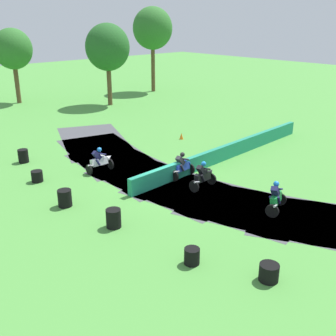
# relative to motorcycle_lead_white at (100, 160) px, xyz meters

# --- Properties ---
(ground_plane) EXTENTS (120.00, 120.00, 0.00)m
(ground_plane) POSITION_rel_motorcycle_lead_white_xyz_m (1.48, -3.77, -0.65)
(ground_plane) COLOR #4C933D
(track_asphalt) EXTENTS (9.28, 27.83, 0.01)m
(track_asphalt) POSITION_rel_motorcycle_lead_white_xyz_m (2.46, -3.71, -0.65)
(track_asphalt) COLOR #47474C
(track_asphalt) RESTS_ON ground
(safety_barrier) EXTENTS (15.94, 1.28, 0.90)m
(safety_barrier) POSITION_rel_motorcycle_lead_white_xyz_m (7.04, -3.42, -0.20)
(safety_barrier) COLOR #1E8466
(safety_barrier) RESTS_ON ground
(motorcycle_lead_white) EXTENTS (1.69, 0.77, 1.43)m
(motorcycle_lead_white) POSITION_rel_motorcycle_lead_white_xyz_m (0.00, 0.00, 0.00)
(motorcycle_lead_white) COLOR black
(motorcycle_lead_white) RESTS_ON ground
(motorcycle_chase_blue) EXTENTS (1.68, 0.83, 1.42)m
(motorcycle_chase_blue) POSITION_rel_motorcycle_lead_white_xyz_m (2.82, -3.77, 0.01)
(motorcycle_chase_blue) COLOR black
(motorcycle_chase_blue) RESTS_ON ground
(motorcycle_trailing_black) EXTENTS (1.68, 0.76, 1.42)m
(motorcycle_trailing_black) POSITION_rel_motorcycle_lead_white_xyz_m (2.57, -5.55, 0.01)
(motorcycle_trailing_black) COLOR black
(motorcycle_trailing_black) RESTS_ON ground
(motorcycle_fourth_green) EXTENTS (1.68, 1.13, 1.42)m
(motorcycle_fourth_green) POSITION_rel_motorcycle_lead_white_xyz_m (3.04, -9.56, 0.01)
(motorcycle_fourth_green) COLOR black
(motorcycle_fourth_green) RESTS_ON ground
(tire_stack_near) EXTENTS (0.60, 0.60, 0.80)m
(tire_stack_near) POSITION_rel_motorcycle_lead_white_xyz_m (-2.57, 4.40, -0.25)
(tire_stack_near) COLOR black
(tire_stack_near) RESTS_ON ground
(tire_stack_mid_a) EXTENTS (0.60, 0.60, 0.60)m
(tire_stack_mid_a) POSITION_rel_motorcycle_lead_white_xyz_m (-3.36, 0.96, -0.35)
(tire_stack_mid_a) COLOR black
(tire_stack_mid_a) RESTS_ON ground
(tire_stack_mid_b) EXTENTS (0.64, 0.64, 0.80)m
(tire_stack_mid_b) POSITION_rel_motorcycle_lead_white_xyz_m (-3.77, -2.72, -0.25)
(tire_stack_mid_b) COLOR black
(tire_stack_mid_b) RESTS_ON ground
(tire_stack_far) EXTENTS (0.63, 0.63, 0.80)m
(tire_stack_far) POSITION_rel_motorcycle_lead_white_xyz_m (-3.28, -5.90, -0.25)
(tire_stack_far) COLOR black
(tire_stack_far) RESTS_ON ground
(tire_stack_extra_a) EXTENTS (0.56, 0.56, 0.60)m
(tire_stack_extra_a) POSITION_rel_motorcycle_lead_white_xyz_m (-2.80, -9.99, -0.35)
(tire_stack_extra_a) COLOR black
(tire_stack_extra_a) RESTS_ON ground
(tire_stack_extra_b) EXTENTS (0.67, 0.67, 0.60)m
(tire_stack_extra_b) POSITION_rel_motorcycle_lead_white_xyz_m (-1.63, -12.41, -0.35)
(tire_stack_extra_b) COLOR black
(tire_stack_extra_b) RESTS_ON ground
(traffic_cone) EXTENTS (0.28, 0.28, 0.44)m
(traffic_cone) POSITION_rel_motorcycle_lead_white_xyz_m (7.90, 1.54, -0.43)
(traffic_cone) COLOR orange
(traffic_cone) RESTS_ON ground
(tree_far_right) EXTENTS (4.20, 4.20, 7.72)m
(tree_far_right) POSITION_rel_motorcycle_lead_white_xyz_m (11.13, 14.98, 4.83)
(tree_far_right) COLOR brown
(tree_far_right) RESTS_ON ground
(tree_mid_rise) EXTENTS (4.42, 4.42, 9.32)m
(tree_mid_rise) POSITION_rel_motorcycle_lead_white_xyz_m (19.41, 18.08, 6.30)
(tree_mid_rise) COLOR brown
(tree_mid_rise) RESTS_ON ground
(tree_behind_barrier) EXTENTS (3.73, 3.73, 7.24)m
(tree_behind_barrier) POSITION_rel_motorcycle_lead_white_xyz_m (4.89, 22.05, 4.59)
(tree_behind_barrier) COLOR brown
(tree_behind_barrier) RESTS_ON ground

